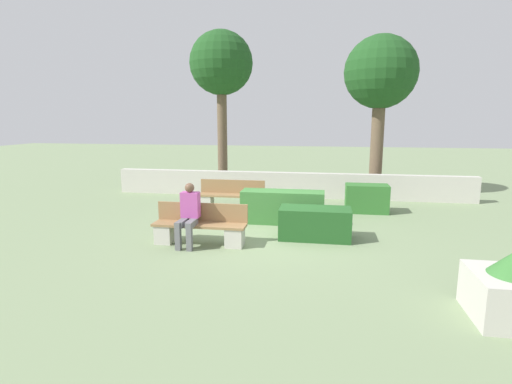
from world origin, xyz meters
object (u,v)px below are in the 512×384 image
Objects in this scene: tree_leftmost at (221,66)px; person_seated_man at (189,212)px; bench_left_side at (231,198)px; bench_front at (200,229)px; tree_center_left at (381,75)px.

person_seated_man is at bearing -81.30° from tree_leftmost.
tree_leftmost is (-1.10, 7.19, 3.84)m from person_seated_man.
tree_leftmost reaches higher than bench_left_side.
person_seated_man is (-0.10, -3.46, 0.39)m from bench_left_side.
bench_front is 0.37× the size of tree_center_left.
bench_left_side is 3.49m from person_seated_man.
person_seated_man is 8.23m from tree_leftmost.
tree_leftmost is at bearing 100.40° from bench_front.
bench_front is 1.03× the size of bench_left_side.
tree_center_left reaches higher than bench_front.
bench_left_side is 0.36× the size of tree_center_left.
bench_front is 8.32m from tree_leftmost.
tree_center_left is at bearing 56.02° from person_seated_man.
person_seated_man reaches higher than bench_front.
tree_center_left reaches higher than bench_left_side.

